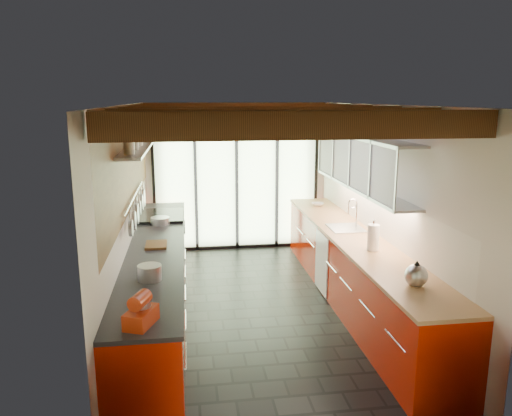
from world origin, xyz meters
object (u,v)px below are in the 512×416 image
at_px(paper_towel, 373,238).
at_px(soap_bottle, 373,243).
at_px(stand_mixer, 141,312).
at_px(bowl, 318,204).
at_px(kettle, 416,274).

relative_size(paper_towel, soap_bottle, 2.03).
distance_m(stand_mixer, soap_bottle, 3.02).
height_order(stand_mixer, bowl, stand_mixer).
xyz_separation_m(stand_mixer, paper_towel, (2.54, 1.63, 0.05)).
xyz_separation_m(stand_mixer, soap_bottle, (2.54, 1.63, -0.02)).
xyz_separation_m(kettle, bowl, (0.00, 3.64, -0.09)).
bearing_deg(paper_towel, kettle, -90.00).
distance_m(kettle, soap_bottle, 1.14).
xyz_separation_m(soap_bottle, bowl, (0.00, 2.51, -0.07)).
distance_m(stand_mixer, kettle, 2.59).
bearing_deg(bowl, kettle, -90.00).
bearing_deg(paper_towel, bowl, 90.00).
bearing_deg(bowl, paper_towel, -90.00).
bearing_deg(soap_bottle, stand_mixer, -147.27).
height_order(paper_towel, soap_bottle, paper_towel).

